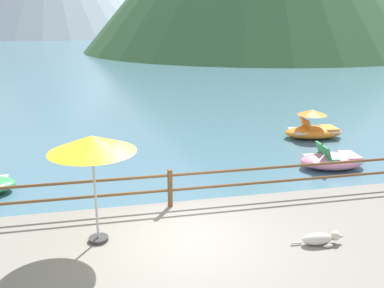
{
  "coord_description": "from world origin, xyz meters",
  "views": [
    {
      "loc": [
        -1.43,
        -7.69,
        4.76
      ],
      "look_at": [
        1.27,
        5.0,
        0.9
      ],
      "focal_mm": 39.27,
      "sensor_mm": 36.0,
      "label": 1
    }
  ],
  "objects_px": {
    "dog_resting": "(320,238)",
    "pedal_boat_3": "(314,129)",
    "pedal_boat_1": "(333,160)",
    "beach_umbrella": "(92,145)"
  },
  "relations": [
    {
      "from": "dog_resting",
      "to": "pedal_boat_1",
      "type": "height_order",
      "value": "pedal_boat_1"
    },
    {
      "from": "beach_umbrella",
      "to": "pedal_boat_1",
      "type": "bearing_deg",
      "value": 27.87
    },
    {
      "from": "beach_umbrella",
      "to": "dog_resting",
      "type": "relative_size",
      "value": 2.08
    },
    {
      "from": "beach_umbrella",
      "to": "dog_resting",
      "type": "distance_m",
      "value": 4.91
    },
    {
      "from": "beach_umbrella",
      "to": "pedal_boat_3",
      "type": "bearing_deg",
      "value": 40.8
    },
    {
      "from": "dog_resting",
      "to": "pedal_boat_3",
      "type": "bearing_deg",
      "value": 63.13
    },
    {
      "from": "pedal_boat_1",
      "to": "beach_umbrella",
      "type": "bearing_deg",
      "value": -152.13
    },
    {
      "from": "pedal_boat_1",
      "to": "pedal_boat_3",
      "type": "bearing_deg",
      "value": 72.1
    },
    {
      "from": "beach_umbrella",
      "to": "pedal_boat_1",
      "type": "distance_m",
      "value": 8.89
    },
    {
      "from": "dog_resting",
      "to": "pedal_boat_3",
      "type": "height_order",
      "value": "pedal_boat_3"
    }
  ]
}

